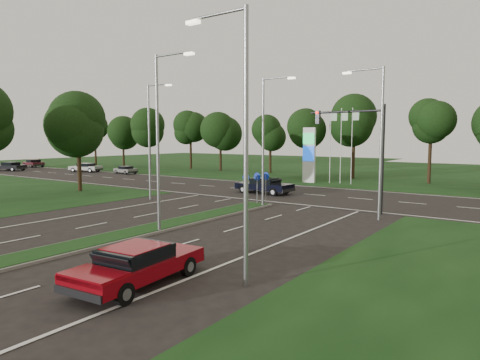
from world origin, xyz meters
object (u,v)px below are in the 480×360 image
Objects in this scene: red_sedan at (137,264)px; far_car_d at (33,163)px; far_car_a at (126,170)px; far_car_c at (10,166)px; navy_sedan at (264,185)px; far_car_b at (86,167)px.

red_sedan is 65.71m from far_car_d.
far_car_c is at bearing 118.02° from far_car_a.
far_car_d is (-58.96, 29.00, -0.02)m from red_sedan.
navy_sedan is 1.08× the size of far_car_d.
red_sedan is at bearing -155.30° from navy_sedan.
navy_sedan is 44.76m from far_car_c.
far_car_a is (-26.53, 6.70, -0.17)m from navy_sedan.
far_car_a is at bearing -97.87° from far_car_b.
far_car_c is (-11.08, -5.12, 0.01)m from far_car_b.
red_sedan is 24.06m from navy_sedan.
far_car_d is (-5.18, 6.38, -0.01)m from far_car_c.
navy_sedan is 27.36m from far_car_a.
far_car_b is at bearing -86.59° from far_car_d.
red_sedan is 50.92m from far_car_b.
red_sedan is 1.29× the size of far_car_a.
red_sedan is 45.88m from far_car_a.
navy_sedan is 34.11m from far_car_b.
far_car_c is (-44.76, 0.31, -0.04)m from navy_sedan.
navy_sedan is 1.05× the size of far_car_b.
far_car_a is 0.83× the size of far_car_d.
far_car_b is at bearing 141.37° from red_sedan.
far_car_d is at bearing 98.73° from far_car_a.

